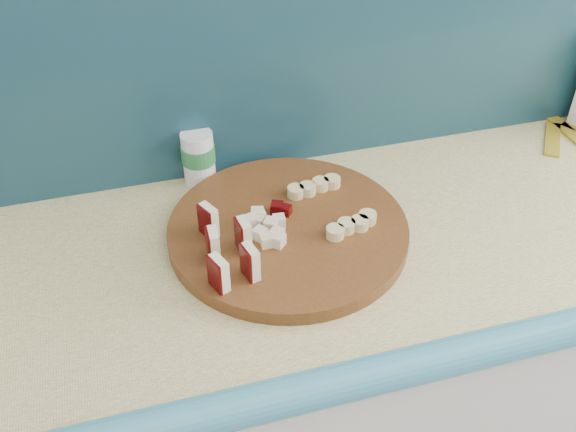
# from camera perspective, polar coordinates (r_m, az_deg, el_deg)

# --- Properties ---
(kitchen_counter) EXTENTS (2.20, 0.63, 0.91)m
(kitchen_counter) POSITION_cam_1_polar(r_m,az_deg,el_deg) (1.68, 19.14, -10.93)
(kitchen_counter) COLOR silver
(kitchen_counter) RESTS_ON ground
(backsplash) EXTENTS (2.20, 0.02, 0.50)m
(backsplash) POSITION_cam_1_polar(r_m,az_deg,el_deg) (1.47, 19.08, 15.93)
(backsplash) COLOR teal
(backsplash) RESTS_ON kitchen_counter
(cutting_board) EXTENTS (0.52, 0.52, 0.03)m
(cutting_board) POSITION_cam_1_polar(r_m,az_deg,el_deg) (1.18, -0.00, -1.28)
(cutting_board) COLOR #4B2B10
(cutting_board) RESTS_ON kitchen_counter
(apple_wedges) EXTENTS (0.09, 0.18, 0.06)m
(apple_wedges) POSITION_cam_1_polar(r_m,az_deg,el_deg) (1.08, -5.50, -2.75)
(apple_wedges) COLOR #F1EBC0
(apple_wedges) RESTS_ON cutting_board
(apple_chunks) EXTENTS (0.06, 0.07, 0.02)m
(apple_chunks) POSITION_cam_1_polar(r_m,az_deg,el_deg) (1.15, -1.25, -0.76)
(apple_chunks) COLOR #F1E2C1
(apple_chunks) RESTS_ON cutting_board
(banana_slices) EXTENTS (0.14, 0.18, 0.02)m
(banana_slices) POSITION_cam_1_polar(r_m,az_deg,el_deg) (1.20, 3.98, 0.96)
(banana_slices) COLOR #D7C383
(banana_slices) RESTS_ON cutting_board
(canister) EXTENTS (0.07, 0.07, 0.11)m
(canister) POSITION_cam_1_polar(r_m,az_deg,el_deg) (1.31, -7.97, 5.29)
(canister) COLOR white
(canister) RESTS_ON kitchen_counter
(banana_peel) EXTENTS (0.20, 0.17, 0.01)m
(banana_peel) POSITION_cam_1_polar(r_m,az_deg,el_deg) (1.60, 23.89, 6.59)
(banana_peel) COLOR gold
(banana_peel) RESTS_ON kitchen_counter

